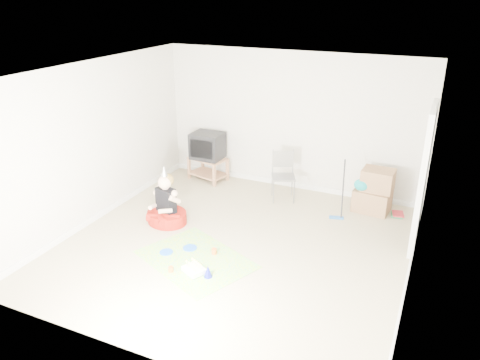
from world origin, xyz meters
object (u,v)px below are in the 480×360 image
at_px(birthday_cake, 194,270).
at_px(seated_woman, 167,210).
at_px(crt_tv, 207,146).
at_px(cardboard_boxes, 374,191).
at_px(folding_chair, 283,177).
at_px(tv_stand, 208,167).

bearing_deg(birthday_cake, seated_woman, 135.46).
bearing_deg(crt_tv, cardboard_boxes, -0.70).
height_order(folding_chair, seated_woman, seated_woman).
xyz_separation_m(cardboard_boxes, seated_woman, (-3.03, -1.84, -0.15)).
relative_size(folding_chair, birthday_cake, 2.54).
bearing_deg(birthday_cake, crt_tv, 114.48).
height_order(cardboard_boxes, birthday_cake, cardboard_boxes).
relative_size(tv_stand, folding_chair, 0.91).
height_order(tv_stand, cardboard_boxes, cardboard_boxes).
xyz_separation_m(folding_chair, seated_woman, (-1.45, -1.65, -0.22)).
distance_m(crt_tv, folding_chair, 1.75).
height_order(crt_tv, birthday_cake, crt_tv).
bearing_deg(birthday_cake, folding_chair, 83.71).
relative_size(crt_tv, folding_chair, 0.66).
relative_size(crt_tv, birthday_cake, 1.67).
relative_size(tv_stand, birthday_cake, 2.31).
distance_m(tv_stand, folding_chair, 1.74).
bearing_deg(tv_stand, crt_tv, -45.00).
height_order(folding_chair, cardboard_boxes, folding_chair).
relative_size(cardboard_boxes, seated_woman, 0.77).
distance_m(crt_tv, cardboard_boxes, 3.31).
xyz_separation_m(cardboard_boxes, birthday_cake, (-1.89, -2.97, -0.33)).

